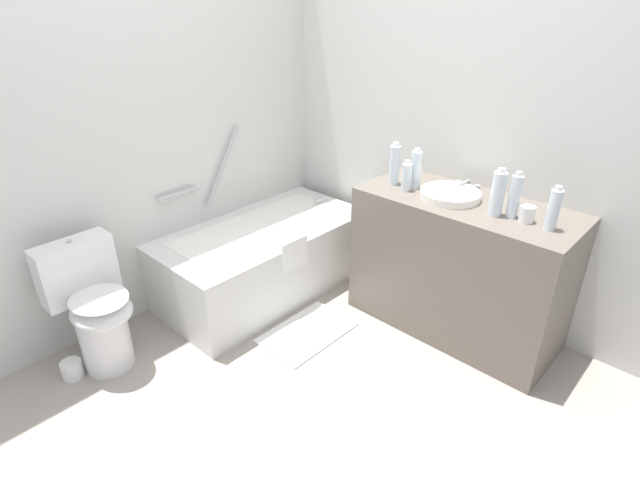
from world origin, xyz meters
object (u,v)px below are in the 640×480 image
object	(u,v)px
water_bottle_0	(515,196)
bath_mat	(307,332)
bathtub	(264,256)
toilet_paper_roll	(72,369)
sink_faucet	(467,185)
water_bottle_3	(395,165)
toilet	(95,309)
water_bottle_2	(553,209)
water_bottle_1	(406,177)
sink_basin	(450,194)
water_bottle_5	(416,169)
drinking_glass_0	(527,214)
water_bottle_4	(498,193)

from	to	relation	value
water_bottle_0	bath_mat	xyz separation A→B (m)	(-0.65, 0.88, -0.97)
bathtub	toilet_paper_roll	size ratio (longest dim) A/B	13.33
sink_faucet	water_bottle_3	world-z (taller)	water_bottle_3
sink_faucet	water_bottle_0	xyz separation A→B (m)	(-0.21, -0.37, 0.09)
toilet	toilet_paper_roll	bearing A→B (deg)	-93.28
water_bottle_2	water_bottle_0	bearing A→B (deg)	85.80
water_bottle_1	bath_mat	size ratio (longest dim) A/B	0.32
water_bottle_2	water_bottle_3	size ratio (longest dim) A/B	0.88
sink_basin	water_bottle_5	size ratio (longest dim) A/B	1.40
toilet	bath_mat	distance (m)	1.24
water_bottle_0	drinking_glass_0	distance (m)	0.11
water_bottle_1	sink_basin	bearing A→B (deg)	-75.46
toilet	toilet_paper_roll	xyz separation A→B (m)	(-0.19, 0.01, -0.31)
water_bottle_2	water_bottle_3	xyz separation A→B (m)	(0.01, 0.95, 0.02)
water_bottle_3	drinking_glass_0	xyz separation A→B (m)	(0.00, -0.83, -0.08)
water_bottle_2	drinking_glass_0	distance (m)	0.14
bathtub	water_bottle_3	distance (m)	1.12
bathtub	water_bottle_3	world-z (taller)	water_bottle_3
water_bottle_0	water_bottle_2	bearing A→B (deg)	-94.20
water_bottle_5	bath_mat	distance (m)	1.21
water_bottle_1	bath_mat	world-z (taller)	water_bottle_1
water_bottle_3	drinking_glass_0	size ratio (longest dim) A/B	3.03
water_bottle_0	water_bottle_3	bearing A→B (deg)	90.67
bathtub	sink_basin	world-z (taller)	bathtub
bathtub	toilet	distance (m)	1.16
water_bottle_2	drinking_glass_0	world-z (taller)	water_bottle_2
toilet	toilet_paper_roll	world-z (taller)	toilet
sink_faucet	drinking_glass_0	size ratio (longest dim) A/B	1.77
water_bottle_0	water_bottle_1	distance (m)	0.63
water_bottle_1	toilet_paper_roll	xyz separation A→B (m)	(-1.77, 0.93, -0.89)
water_bottle_1	water_bottle_5	distance (m)	0.08
water_bottle_4	water_bottle_5	distance (m)	0.54
water_bottle_0	toilet_paper_roll	bearing A→B (deg)	139.49
water_bottle_5	toilet_paper_roll	bearing A→B (deg)	152.95
toilet_paper_roll	drinking_glass_0	bearing A→B (deg)	-42.06
water_bottle_0	bath_mat	distance (m)	1.46
water_bottle_3	water_bottle_4	distance (m)	0.67
sink_faucet	water_bottle_5	size ratio (longest dim) A/B	0.62
drinking_glass_0	toilet	bearing A→B (deg)	134.92
water_bottle_0	toilet	bearing A→B (deg)	136.51
bathtub	sink_basin	bearing A→B (deg)	-65.78
water_bottle_2	water_bottle_5	size ratio (longest dim) A/B	0.93
water_bottle_3	bathtub	bearing A→B (deg)	123.18
toilet	water_bottle_4	distance (m)	2.25
water_bottle_3	water_bottle_0	bearing A→B (deg)	-89.33
bathtub	water_bottle_4	bearing A→B (deg)	-72.31
water_bottle_4	drinking_glass_0	world-z (taller)	water_bottle_4
toilet_paper_roll	sink_faucet	bearing A→B (deg)	-30.27
drinking_glass_0	bathtub	bearing A→B (deg)	106.96
water_bottle_3	bath_mat	bearing A→B (deg)	168.73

